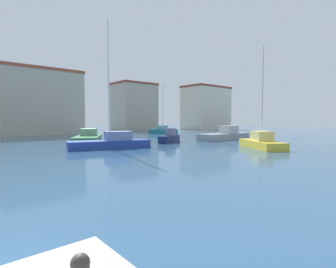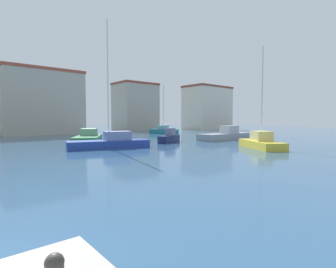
{
  "view_description": "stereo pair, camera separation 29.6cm",
  "coord_description": "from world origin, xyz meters",
  "px_view_note": "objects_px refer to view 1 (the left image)",
  "views": [
    {
      "loc": [
        0.53,
        -4.88,
        2.76
      ],
      "look_at": [
        22.12,
        20.16,
        0.88
      ],
      "focal_mm": 28.05,
      "sensor_mm": 36.0,
      "label": 1
    },
    {
      "loc": [
        0.76,
        -5.07,
        2.76
      ],
      "look_at": [
        22.12,
        20.16,
        0.88
      ],
      "focal_mm": 28.05,
      "sensor_mm": 36.0,
      "label": 2
    }
  ],
  "objects_px": {
    "sailboat_teal_center_channel": "(163,130)",
    "motorboat_navy_behind_lamppost": "(170,137)",
    "motorboat_green_outer_mooring": "(88,137)",
    "motorboat_grey_far_left": "(225,135)",
    "sailboat_yellow_distant_north": "(262,142)",
    "sailboat_blue_inner_mooring": "(111,142)"
  },
  "relations": [
    {
      "from": "motorboat_navy_behind_lamppost",
      "to": "sailboat_blue_inner_mooring",
      "type": "relative_size",
      "value": 0.34
    },
    {
      "from": "sailboat_yellow_distant_north",
      "to": "sailboat_blue_inner_mooring",
      "type": "xyz_separation_m",
      "value": [
        -11.03,
        9.22,
        0.02
      ]
    },
    {
      "from": "sailboat_yellow_distant_north",
      "to": "sailboat_blue_inner_mooring",
      "type": "height_order",
      "value": "sailboat_blue_inner_mooring"
    },
    {
      "from": "motorboat_green_outer_mooring",
      "to": "motorboat_grey_far_left",
      "type": "relative_size",
      "value": 1.06
    },
    {
      "from": "motorboat_navy_behind_lamppost",
      "to": "motorboat_green_outer_mooring",
      "type": "height_order",
      "value": "motorboat_navy_behind_lamppost"
    },
    {
      "from": "sailboat_yellow_distant_north",
      "to": "motorboat_grey_far_left",
      "type": "xyz_separation_m",
      "value": [
        5.66,
        8.57,
        -0.0
      ]
    },
    {
      "from": "sailboat_blue_inner_mooring",
      "to": "motorboat_green_outer_mooring",
      "type": "bearing_deg",
      "value": 78.48
    },
    {
      "from": "sailboat_teal_center_channel",
      "to": "motorboat_navy_behind_lamppost",
      "type": "distance_m",
      "value": 18.37
    },
    {
      "from": "sailboat_teal_center_channel",
      "to": "motorboat_navy_behind_lamppost",
      "type": "xyz_separation_m",
      "value": [
        -11.09,
        -14.65,
        -0.03
      ]
    },
    {
      "from": "motorboat_navy_behind_lamppost",
      "to": "motorboat_grey_far_left",
      "type": "distance_m",
      "value": 8.53
    },
    {
      "from": "sailboat_teal_center_channel",
      "to": "motorboat_navy_behind_lamppost",
      "type": "relative_size",
      "value": 2.23
    },
    {
      "from": "sailboat_yellow_distant_north",
      "to": "sailboat_teal_center_channel",
      "type": "height_order",
      "value": "sailboat_yellow_distant_north"
    },
    {
      "from": "motorboat_green_outer_mooring",
      "to": "sailboat_yellow_distant_north",
      "type": "bearing_deg",
      "value": -64.24
    },
    {
      "from": "sailboat_teal_center_channel",
      "to": "sailboat_blue_inner_mooring",
      "type": "xyz_separation_m",
      "value": [
        -19.44,
        -15.77,
        -0.01
      ]
    },
    {
      "from": "motorboat_navy_behind_lamppost",
      "to": "motorboat_grey_far_left",
      "type": "relative_size",
      "value": 0.5
    },
    {
      "from": "sailboat_yellow_distant_north",
      "to": "sailboat_blue_inner_mooring",
      "type": "relative_size",
      "value": 0.8
    },
    {
      "from": "sailboat_yellow_distant_north",
      "to": "motorboat_navy_behind_lamppost",
      "type": "bearing_deg",
      "value": 104.51
    },
    {
      "from": "sailboat_yellow_distant_north",
      "to": "motorboat_grey_far_left",
      "type": "relative_size",
      "value": 1.17
    },
    {
      "from": "sailboat_blue_inner_mooring",
      "to": "sailboat_yellow_distant_north",
      "type": "bearing_deg",
      "value": -39.91
    },
    {
      "from": "sailboat_blue_inner_mooring",
      "to": "motorboat_grey_far_left",
      "type": "bearing_deg",
      "value": -2.24
    },
    {
      "from": "sailboat_blue_inner_mooring",
      "to": "motorboat_grey_far_left",
      "type": "distance_m",
      "value": 16.7
    },
    {
      "from": "sailboat_teal_center_channel",
      "to": "motorboat_green_outer_mooring",
      "type": "distance_m",
      "value": 18.55
    }
  ]
}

